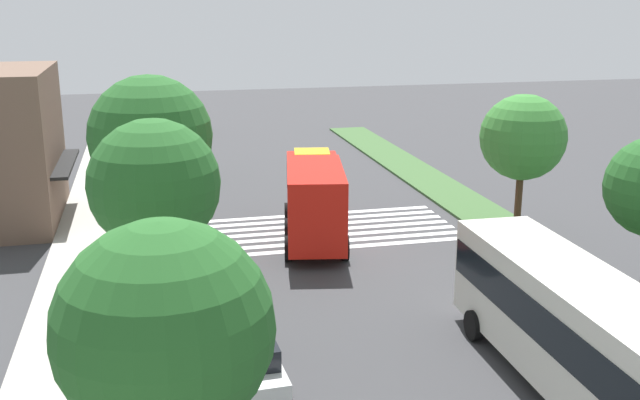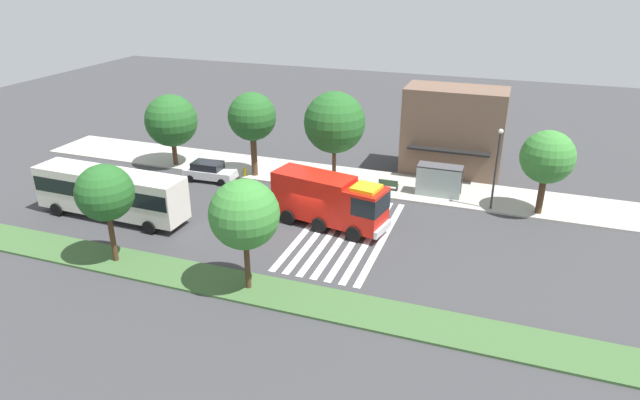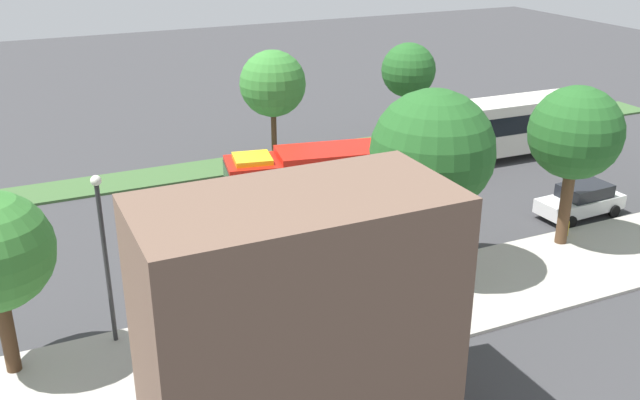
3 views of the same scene
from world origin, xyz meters
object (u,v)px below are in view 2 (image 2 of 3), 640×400
fire_truck (332,200)px  sidewalk_tree_west (252,117)px  bench_near_shelter (388,184)px  fire_hydrant (245,172)px  parked_car_west (210,171)px  sidewalk_tree_center (335,123)px  sidewalk_tree_far_west (171,121)px  transit_bus (110,191)px  sidewalk_tree_east (547,157)px  median_tree_west (244,215)px  median_tree_far_west (105,193)px  street_lamp (497,163)px  bus_stop_shelter (439,176)px

fire_truck → sidewalk_tree_west: sidewalk_tree_west is taller
bench_near_shelter → fire_hydrant: bench_near_shelter is taller
parked_car_west → sidewalk_tree_center: bearing=9.2°
fire_truck → sidewalk_tree_center: 8.26m
bench_near_shelter → sidewalk_tree_far_west: sidewalk_tree_far_west is taller
sidewalk_tree_west → sidewalk_tree_center: bearing=-0.0°
transit_bus → fire_hydrant: transit_bus is taller
sidewalk_tree_east → sidewalk_tree_center: bearing=180.0°
sidewalk_tree_far_west → fire_hydrant: sidewalk_tree_far_west is taller
parked_car_west → median_tree_west: bearing=-55.5°
median_tree_far_west → median_tree_west: size_ratio=0.96×
street_lamp → transit_bus: bearing=-157.6°
bus_stop_shelter → bench_near_shelter: 4.20m
parked_car_west → sidewalk_tree_far_west: sidewalk_tree_far_west is taller
bench_near_shelter → median_tree_far_west: bearing=-128.2°
bench_near_shelter → sidewalk_tree_far_west: size_ratio=0.25×
bench_near_shelter → transit_bus: bearing=-146.7°
sidewalk_tree_far_west → sidewalk_tree_west: bearing=0.0°
bus_stop_shelter → median_tree_west: bearing=-115.6°
bus_stop_shelter → street_lamp: street_lamp is taller
fire_truck → median_tree_far_west: median_tree_far_west is taller
sidewalk_tree_west → transit_bus: bearing=-118.6°
sidewalk_tree_east → median_tree_far_west: (-25.03, -16.49, 0.22)m
sidewalk_tree_west → sidewalk_tree_east: 23.40m
bench_near_shelter → sidewalk_tree_west: (-11.82, -0.62, 4.73)m
fire_truck → bus_stop_shelter: bearing=61.7°
fire_hydrant → fire_truck: bearing=-33.1°
fire_truck → sidewalk_tree_west: (-9.52, 7.17, 3.23)m
bus_stop_shelter → sidewalk_tree_west: 16.20m
sidewalk_tree_far_west → parked_car_west: bearing=-24.3°
sidewalk_tree_far_west → median_tree_west: (15.71, -16.49, 0.50)m
sidewalk_tree_east → median_tree_west: median_tree_west is taller
bus_stop_shelter → sidewalk_tree_far_west: sidewalk_tree_far_west is taller
street_lamp → parked_car_west: bearing=-175.6°
street_lamp → sidewalk_tree_far_west: 28.09m
median_tree_far_west → sidewalk_tree_west: bearing=84.3°
street_lamp → sidewalk_tree_east: bearing=6.7°
fire_truck → sidewalk_tree_west: bearing=153.6°
sidewalk_tree_far_west → median_tree_west: bearing=-46.4°
transit_bus → bus_stop_shelter: 24.86m
fire_hydrant → street_lamp: bearing=0.3°
transit_bus → fire_hydrant: size_ratio=16.88×
median_tree_west → sidewalk_tree_center: bearing=91.1°
bus_stop_shelter → transit_bus: bearing=-151.7°
fire_truck → median_tree_west: size_ratio=1.32×
parked_car_west → sidewalk_tree_east: 26.93m
bench_near_shelter → street_lamp: size_ratio=0.26×
fire_truck → street_lamp: size_ratio=1.39×
bench_near_shelter → median_tree_far_west: (-13.46, -17.11, 4.12)m
street_lamp → median_tree_far_west: (-21.64, -16.09, 0.89)m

